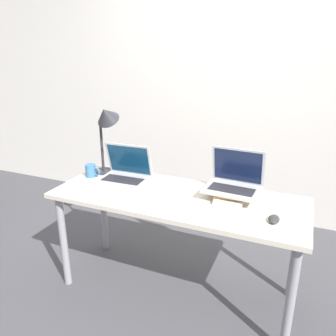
{
  "coord_description": "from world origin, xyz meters",
  "views": [
    {
      "loc": [
        0.69,
        -1.47,
        1.58
      ],
      "look_at": [
        -0.06,
        0.31,
        0.9
      ],
      "focal_mm": 35.0,
      "sensor_mm": 36.0,
      "label": 1
    }
  ],
  "objects_px": {
    "mug": "(91,171)",
    "desk_lamp": "(105,122)",
    "wireless_keyboard": "(226,216)",
    "laptop_left": "(125,173)",
    "book_stack": "(231,194)",
    "laptop_on_books": "(234,182)",
    "mouse": "(274,219)"
  },
  "relations": [
    {
      "from": "book_stack",
      "to": "mug",
      "type": "xyz_separation_m",
      "value": [
        -1.03,
        -0.03,
        0.02
      ]
    },
    {
      "from": "laptop_left",
      "to": "book_stack",
      "type": "bearing_deg",
      "value": -0.98
    },
    {
      "from": "mug",
      "to": "desk_lamp",
      "type": "height_order",
      "value": "desk_lamp"
    },
    {
      "from": "wireless_keyboard",
      "to": "desk_lamp",
      "type": "bearing_deg",
      "value": 162.1
    },
    {
      "from": "book_stack",
      "to": "laptop_on_books",
      "type": "height_order",
      "value": "laptop_on_books"
    },
    {
      "from": "book_stack",
      "to": "wireless_keyboard",
      "type": "bearing_deg",
      "value": -83.02
    },
    {
      "from": "book_stack",
      "to": "mug",
      "type": "distance_m",
      "value": 1.03
    },
    {
      "from": "mouse",
      "to": "desk_lamp",
      "type": "relative_size",
      "value": 0.19
    },
    {
      "from": "laptop_left",
      "to": "book_stack",
      "type": "distance_m",
      "value": 0.77
    },
    {
      "from": "book_stack",
      "to": "laptop_on_books",
      "type": "distance_m",
      "value": 0.08
    },
    {
      "from": "book_stack",
      "to": "desk_lamp",
      "type": "relative_size",
      "value": 0.54
    },
    {
      "from": "laptop_left",
      "to": "desk_lamp",
      "type": "bearing_deg",
      "value": 166.94
    },
    {
      "from": "laptop_left",
      "to": "mouse",
      "type": "distance_m",
      "value": 1.07
    },
    {
      "from": "laptop_left",
      "to": "wireless_keyboard",
      "type": "xyz_separation_m",
      "value": [
        0.8,
        -0.27,
        -0.04
      ]
    },
    {
      "from": "laptop_on_books",
      "to": "desk_lamp",
      "type": "height_order",
      "value": "desk_lamp"
    },
    {
      "from": "laptop_on_books",
      "to": "mouse",
      "type": "height_order",
      "value": "laptop_on_books"
    },
    {
      "from": "book_stack",
      "to": "wireless_keyboard",
      "type": "distance_m",
      "value": 0.26
    },
    {
      "from": "laptop_left",
      "to": "mug",
      "type": "bearing_deg",
      "value": -169.91
    },
    {
      "from": "mug",
      "to": "desk_lamp",
      "type": "bearing_deg",
      "value": 42.14
    },
    {
      "from": "laptop_left",
      "to": "wireless_keyboard",
      "type": "distance_m",
      "value": 0.84
    },
    {
      "from": "laptop_on_books",
      "to": "mug",
      "type": "distance_m",
      "value": 1.04
    },
    {
      "from": "laptop_on_books",
      "to": "wireless_keyboard",
      "type": "xyz_separation_m",
      "value": [
        0.03,
        -0.28,
        -0.1
      ]
    },
    {
      "from": "wireless_keyboard",
      "to": "mug",
      "type": "xyz_separation_m",
      "value": [
        -1.06,
        0.23,
        0.04
      ]
    },
    {
      "from": "book_stack",
      "to": "laptop_on_books",
      "type": "xyz_separation_m",
      "value": [
        0.01,
        0.02,
        0.08
      ]
    },
    {
      "from": "desk_lamp",
      "to": "laptop_left",
      "type": "bearing_deg",
      "value": -13.06
    },
    {
      "from": "wireless_keyboard",
      "to": "laptop_on_books",
      "type": "bearing_deg",
      "value": 95.2
    },
    {
      "from": "book_stack",
      "to": "laptop_on_books",
      "type": "bearing_deg",
      "value": 73.79
    },
    {
      "from": "laptop_left",
      "to": "mug",
      "type": "distance_m",
      "value": 0.27
    },
    {
      "from": "wireless_keyboard",
      "to": "mouse",
      "type": "xyz_separation_m",
      "value": [
        0.25,
        0.05,
        0.01
      ]
    },
    {
      "from": "laptop_on_books",
      "to": "desk_lamp",
      "type": "bearing_deg",
      "value": 178.14
    },
    {
      "from": "wireless_keyboard",
      "to": "mug",
      "type": "relative_size",
      "value": 2.44
    },
    {
      "from": "book_stack",
      "to": "mouse",
      "type": "xyz_separation_m",
      "value": [
        0.28,
        -0.21,
        -0.01
      ]
    }
  ]
}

